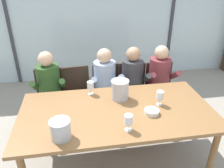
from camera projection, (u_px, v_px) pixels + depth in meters
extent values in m
plane|color=#9E9384|center=(106.00, 115.00, 3.72)|extent=(14.00, 14.00, 0.00)
cube|color=silver|center=(94.00, 18.00, 4.50)|extent=(7.37, 0.03, 2.60)
cube|color=#38383D|center=(8.00, 21.00, 4.24)|extent=(0.06, 0.06, 2.60)
cube|color=#38383D|center=(172.00, 16.00, 4.72)|extent=(0.06, 0.06, 2.60)
cube|color=#568942|center=(85.00, 7.00, 7.81)|extent=(13.37, 2.40, 2.00)
cube|color=olive|center=(117.00, 111.00, 2.50)|extent=(2.17, 1.10, 0.04)
cylinder|color=olive|center=(213.00, 155.00, 2.42)|extent=(0.07, 0.07, 0.73)
cylinder|color=olive|center=(37.00, 123.00, 2.93)|extent=(0.07, 0.07, 0.73)
cylinder|color=olive|center=(178.00, 110.00, 3.21)|extent=(0.07, 0.07, 0.73)
cube|color=#332319|center=(51.00, 101.00, 3.29)|extent=(0.45, 0.45, 0.03)
cube|color=#332319|center=(50.00, 81.00, 3.36)|extent=(0.42, 0.04, 0.42)
cylinder|color=#332319|center=(38.00, 122.00, 3.20)|extent=(0.04, 0.04, 0.43)
cylinder|color=#332319|center=(65.00, 119.00, 3.26)|extent=(0.04, 0.04, 0.43)
cylinder|color=#332319|center=(41.00, 108.00, 3.53)|extent=(0.04, 0.04, 0.43)
cylinder|color=#332319|center=(65.00, 105.00, 3.59)|extent=(0.04, 0.04, 0.43)
cube|color=#332319|center=(78.00, 98.00, 3.35)|extent=(0.48, 0.48, 0.03)
cube|color=#332319|center=(75.00, 79.00, 3.42)|extent=(0.42, 0.07, 0.42)
cylinder|color=#332319|center=(68.00, 120.00, 3.25)|extent=(0.04, 0.04, 0.43)
cylinder|color=#332319|center=(93.00, 116.00, 3.33)|extent=(0.04, 0.04, 0.43)
cylinder|color=#332319|center=(66.00, 106.00, 3.58)|extent=(0.04, 0.04, 0.43)
cylinder|color=#332319|center=(89.00, 103.00, 3.66)|extent=(0.04, 0.04, 0.43)
cube|color=#332319|center=(109.00, 95.00, 3.43)|extent=(0.47, 0.47, 0.03)
cube|color=#332319|center=(106.00, 77.00, 3.50)|extent=(0.42, 0.07, 0.42)
cylinder|color=#332319|center=(99.00, 116.00, 3.33)|extent=(0.04, 0.04, 0.43)
cylinder|color=#332319|center=(123.00, 113.00, 3.41)|extent=(0.04, 0.04, 0.43)
cylinder|color=#332319|center=(95.00, 103.00, 3.66)|extent=(0.04, 0.04, 0.43)
cylinder|color=#332319|center=(117.00, 100.00, 3.74)|extent=(0.04, 0.04, 0.43)
cube|color=#332319|center=(133.00, 94.00, 3.47)|extent=(0.48, 0.48, 0.03)
cube|color=#332319|center=(132.00, 75.00, 3.55)|extent=(0.42, 0.08, 0.42)
cylinder|color=#332319|center=(122.00, 113.00, 3.40)|extent=(0.04, 0.04, 0.43)
cylinder|color=#332319|center=(147.00, 112.00, 3.42)|extent=(0.04, 0.04, 0.43)
cylinder|color=#332319|center=(120.00, 100.00, 3.73)|extent=(0.04, 0.04, 0.43)
cylinder|color=#332319|center=(142.00, 99.00, 3.76)|extent=(0.04, 0.04, 0.43)
cube|color=#332319|center=(161.00, 93.00, 3.50)|extent=(0.46, 0.46, 0.03)
cube|color=#332319|center=(158.00, 74.00, 3.58)|extent=(0.42, 0.06, 0.42)
cylinder|color=#332319|center=(151.00, 112.00, 3.42)|extent=(0.04, 0.04, 0.43)
cylinder|color=#332319|center=(175.00, 110.00, 3.46)|extent=(0.04, 0.04, 0.43)
cylinder|color=#332319|center=(145.00, 99.00, 3.76)|extent=(0.04, 0.04, 0.43)
cylinder|color=#332319|center=(167.00, 98.00, 3.79)|extent=(0.04, 0.04, 0.43)
cylinder|color=#2D5123|center=(49.00, 82.00, 3.17)|extent=(0.34, 0.34, 0.52)
sphere|color=#DBAD89|center=(46.00, 59.00, 3.01)|extent=(0.21, 0.21, 0.21)
cube|color=#47423D|center=(44.00, 106.00, 3.10)|extent=(0.15, 0.41, 0.13)
cube|color=#47423D|center=(57.00, 104.00, 3.14)|extent=(0.15, 0.41, 0.13)
cylinder|color=#47423D|center=(46.00, 129.00, 3.04)|extent=(0.10, 0.10, 0.45)
cylinder|color=#47423D|center=(59.00, 127.00, 3.08)|extent=(0.10, 0.10, 0.45)
cylinder|color=#2D5123|center=(34.00, 86.00, 3.02)|extent=(0.10, 0.33, 0.26)
cylinder|color=#2D5123|center=(62.00, 83.00, 3.09)|extent=(0.10, 0.33, 0.26)
cylinder|color=#9EB2D1|center=(105.00, 78.00, 3.29)|extent=(0.33, 0.33, 0.52)
sphere|color=#DBAD89|center=(104.00, 56.00, 3.13)|extent=(0.21, 0.21, 0.21)
cube|color=#47423D|center=(101.00, 101.00, 3.22)|extent=(0.15, 0.41, 0.13)
cube|color=#47423D|center=(113.00, 100.00, 3.25)|extent=(0.15, 0.41, 0.13)
cylinder|color=#47423D|center=(104.00, 123.00, 3.16)|extent=(0.10, 0.10, 0.45)
cylinder|color=#47423D|center=(116.00, 121.00, 3.19)|extent=(0.10, 0.10, 0.45)
cylinder|color=#9EB2D1|center=(93.00, 81.00, 3.14)|extent=(0.09, 0.33, 0.26)
cylinder|color=#9EB2D1|center=(119.00, 79.00, 3.21)|extent=(0.09, 0.33, 0.26)
cylinder|color=#38383D|center=(132.00, 76.00, 3.35)|extent=(0.35, 0.35, 0.52)
sphere|color=tan|center=(133.00, 54.00, 3.19)|extent=(0.21, 0.21, 0.21)
cube|color=#47423D|center=(128.00, 98.00, 3.29)|extent=(0.16, 0.41, 0.13)
cube|color=#47423D|center=(140.00, 98.00, 3.30)|extent=(0.16, 0.41, 0.13)
cylinder|color=#47423D|center=(129.00, 120.00, 3.22)|extent=(0.10, 0.10, 0.45)
cylinder|color=#47423D|center=(141.00, 119.00, 3.24)|extent=(0.10, 0.10, 0.45)
cylinder|color=#38383D|center=(121.00, 79.00, 3.22)|extent=(0.11, 0.33, 0.26)
cylinder|color=#38383D|center=(147.00, 78.00, 3.25)|extent=(0.11, 0.33, 0.26)
cylinder|color=brown|center=(159.00, 74.00, 3.41)|extent=(0.32, 0.32, 0.52)
sphere|color=#DBAD89|center=(162.00, 53.00, 3.25)|extent=(0.21, 0.21, 0.21)
cube|color=#47423D|center=(157.00, 96.00, 3.34)|extent=(0.13, 0.40, 0.13)
cube|color=#47423D|center=(168.00, 95.00, 3.37)|extent=(0.13, 0.40, 0.13)
cylinder|color=#47423D|center=(160.00, 117.00, 3.28)|extent=(0.10, 0.10, 0.45)
cylinder|color=#47423D|center=(171.00, 116.00, 3.31)|extent=(0.10, 0.10, 0.45)
cylinder|color=brown|center=(150.00, 77.00, 3.27)|extent=(0.08, 0.32, 0.26)
cylinder|color=brown|center=(174.00, 75.00, 3.32)|extent=(0.08, 0.32, 0.26)
cylinder|color=#B7B7BC|center=(120.00, 90.00, 2.66)|extent=(0.21, 0.21, 0.24)
torus|color=silver|center=(120.00, 81.00, 2.61)|extent=(0.22, 0.22, 0.01)
cylinder|color=#B7B7BC|center=(61.00, 130.00, 2.04)|extent=(0.19, 0.19, 0.19)
torus|color=silver|center=(60.00, 121.00, 1.99)|extent=(0.20, 0.20, 0.01)
cylinder|color=silver|center=(152.00, 112.00, 2.41)|extent=(0.16, 0.16, 0.05)
cylinder|color=silver|center=(91.00, 94.00, 2.81)|extent=(0.07, 0.07, 0.00)
cylinder|color=silver|center=(91.00, 91.00, 2.79)|extent=(0.01, 0.01, 0.07)
cylinder|color=silver|center=(90.00, 85.00, 2.75)|extent=(0.08, 0.08, 0.09)
cylinder|color=maroon|center=(91.00, 87.00, 2.76)|extent=(0.07, 0.07, 0.04)
cylinder|color=silver|center=(128.00, 130.00, 2.18)|extent=(0.07, 0.07, 0.00)
cylinder|color=silver|center=(128.00, 126.00, 2.16)|extent=(0.01, 0.01, 0.07)
cylinder|color=silver|center=(128.00, 119.00, 2.12)|extent=(0.08, 0.08, 0.09)
cylinder|color=maroon|center=(128.00, 122.00, 2.13)|extent=(0.07, 0.07, 0.04)
cylinder|color=silver|center=(159.00, 104.00, 2.59)|extent=(0.07, 0.07, 0.00)
cylinder|color=silver|center=(159.00, 101.00, 2.57)|extent=(0.01, 0.01, 0.07)
cylinder|color=silver|center=(160.00, 95.00, 2.53)|extent=(0.08, 0.08, 0.09)
cylinder|color=#560C1E|center=(160.00, 97.00, 2.55)|extent=(0.07, 0.07, 0.04)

